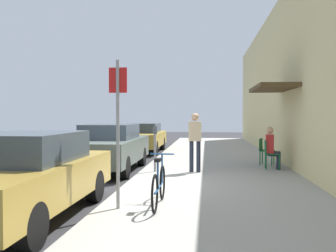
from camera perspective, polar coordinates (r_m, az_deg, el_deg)
ground_plane at (r=9.17m, az=-6.44°, el=-9.39°), size 60.00×60.00×0.00m
sidewalk_slab at (r=10.93m, az=7.59°, el=-7.29°), size 4.50×32.00×0.12m
building_facade at (r=11.19m, az=20.12°, el=7.75°), size 1.40×32.00×5.93m
parked_car_0 at (r=6.72m, az=-21.20°, el=-7.05°), size 1.80×4.40×1.46m
parked_car_1 at (r=11.79m, az=-9.01°, el=-3.19°), size 1.80×4.40×1.47m
parked_car_2 at (r=17.62m, az=-3.96°, el=-1.71°), size 1.80×4.40×1.38m
parking_meter at (r=10.74m, az=-2.02°, el=-2.99°), size 0.12×0.10×1.32m
street_sign at (r=6.50m, az=-7.75°, el=0.62°), size 0.32×0.06×2.60m
bicycle_0 at (r=6.75m, az=-1.42°, el=-9.24°), size 0.46×1.71×0.90m
cafe_chair_0 at (r=11.68m, az=15.41°, el=-3.97°), size 0.48×0.48×0.87m
seated_patron_0 at (r=11.66m, az=15.72°, el=-3.03°), size 0.45×0.39×1.29m
cafe_chair_1 at (r=12.67m, az=14.69°, el=-3.52°), size 0.56×0.56×0.87m
pedestrian_standing at (r=10.62m, az=4.19°, el=-1.78°), size 0.36×0.22×1.70m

